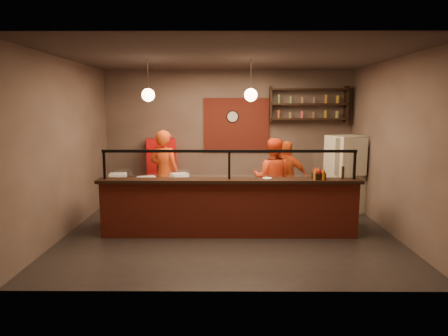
{
  "coord_description": "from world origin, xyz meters",
  "views": [
    {
      "loc": [
        -0.05,
        -7.29,
        2.32
      ],
      "look_at": [
        -0.1,
        0.3,
        1.17
      ],
      "focal_mm": 32.0,
      "sensor_mm": 36.0,
      "label": 1
    }
  ],
  "objects_px": {
    "cook_mid": "(272,178)",
    "red_cooler": "(161,172)",
    "fridge": "(345,174)",
    "pizza_dough": "(265,184)",
    "wall_clock": "(233,117)",
    "pepper_mill": "(343,173)",
    "cook_right": "(287,177)",
    "condiment_caddy": "(319,176)",
    "cook_left": "(165,173)"
  },
  "relations": [
    {
      "from": "pizza_dough",
      "to": "red_cooler",
      "type": "bearing_deg",
      "value": 137.62
    },
    {
      "from": "pepper_mill",
      "to": "pizza_dough",
      "type": "bearing_deg",
      "value": 166.69
    },
    {
      "from": "cook_left",
      "to": "red_cooler",
      "type": "height_order",
      "value": "cook_left"
    },
    {
      "from": "cook_left",
      "to": "red_cooler",
      "type": "bearing_deg",
      "value": -53.92
    },
    {
      "from": "red_cooler",
      "to": "pizza_dough",
      "type": "relative_size",
      "value": 3.12
    },
    {
      "from": "wall_clock",
      "to": "red_cooler",
      "type": "bearing_deg",
      "value": -169.73
    },
    {
      "from": "cook_mid",
      "to": "red_cooler",
      "type": "height_order",
      "value": "cook_mid"
    },
    {
      "from": "cook_left",
      "to": "cook_mid",
      "type": "distance_m",
      "value": 2.3
    },
    {
      "from": "condiment_caddy",
      "to": "cook_left",
      "type": "bearing_deg",
      "value": 154.31
    },
    {
      "from": "cook_mid",
      "to": "condiment_caddy",
      "type": "relative_size",
      "value": 8.26
    },
    {
      "from": "condiment_caddy",
      "to": "pepper_mill",
      "type": "height_order",
      "value": "pepper_mill"
    },
    {
      "from": "cook_right",
      "to": "pepper_mill",
      "type": "distance_m",
      "value": 1.79
    },
    {
      "from": "cook_mid",
      "to": "cook_right",
      "type": "xyz_separation_m",
      "value": [
        0.36,
        0.3,
        -0.04
      ]
    },
    {
      "from": "cook_right",
      "to": "cook_mid",
      "type": "bearing_deg",
      "value": 63.41
    },
    {
      "from": "fridge",
      "to": "wall_clock",
      "type": "bearing_deg",
      "value": 135.8
    },
    {
      "from": "wall_clock",
      "to": "cook_mid",
      "type": "height_order",
      "value": "wall_clock"
    },
    {
      "from": "cook_left",
      "to": "cook_right",
      "type": "bearing_deg",
      "value": -152.41
    },
    {
      "from": "wall_clock",
      "to": "pepper_mill",
      "type": "height_order",
      "value": "wall_clock"
    },
    {
      "from": "wall_clock",
      "to": "fridge",
      "type": "bearing_deg",
      "value": -21.76
    },
    {
      "from": "pepper_mill",
      "to": "cook_mid",
      "type": "bearing_deg",
      "value": 130.77
    },
    {
      "from": "fridge",
      "to": "pepper_mill",
      "type": "relative_size",
      "value": 7.7
    },
    {
      "from": "red_cooler",
      "to": "pepper_mill",
      "type": "height_order",
      "value": "red_cooler"
    },
    {
      "from": "red_cooler",
      "to": "pizza_dough",
      "type": "xyz_separation_m",
      "value": [
        2.28,
        -2.08,
        0.11
      ]
    },
    {
      "from": "cook_mid",
      "to": "condiment_caddy",
      "type": "height_order",
      "value": "cook_mid"
    },
    {
      "from": "wall_clock",
      "to": "cook_mid",
      "type": "xyz_separation_m",
      "value": [
        0.83,
        -1.43,
        -1.25
      ]
    },
    {
      "from": "cook_mid",
      "to": "red_cooler",
      "type": "bearing_deg",
      "value": -11.81
    },
    {
      "from": "fridge",
      "to": "pizza_dough",
      "type": "distance_m",
      "value": 2.38
    },
    {
      "from": "red_cooler",
      "to": "cook_mid",
      "type": "bearing_deg",
      "value": -34.94
    },
    {
      "from": "cook_mid",
      "to": "pepper_mill",
      "type": "bearing_deg",
      "value": 142.82
    },
    {
      "from": "fridge",
      "to": "cook_left",
      "type": "bearing_deg",
      "value": 162.47
    },
    {
      "from": "cook_right",
      "to": "condiment_caddy",
      "type": "distance_m",
      "value": 1.69
    },
    {
      "from": "wall_clock",
      "to": "condiment_caddy",
      "type": "relative_size",
      "value": 1.47
    },
    {
      "from": "fridge",
      "to": "red_cooler",
      "type": "bearing_deg",
      "value": 148.28
    },
    {
      "from": "fridge",
      "to": "red_cooler",
      "type": "distance_m",
      "value": 4.27
    },
    {
      "from": "cook_mid",
      "to": "cook_right",
      "type": "height_order",
      "value": "cook_mid"
    },
    {
      "from": "cook_right",
      "to": "cook_left",
      "type": "bearing_deg",
      "value": 27.62
    },
    {
      "from": "cook_mid",
      "to": "cook_right",
      "type": "distance_m",
      "value": 0.47
    },
    {
      "from": "condiment_caddy",
      "to": "cook_mid",
      "type": "bearing_deg",
      "value": 116.54
    },
    {
      "from": "red_cooler",
      "to": "pepper_mill",
      "type": "xyz_separation_m",
      "value": [
        3.64,
        -2.4,
        0.38
      ]
    },
    {
      "from": "cook_right",
      "to": "red_cooler",
      "type": "relative_size",
      "value": 1.01
    },
    {
      "from": "cook_right",
      "to": "red_cooler",
      "type": "bearing_deg",
      "value": 7.3
    },
    {
      "from": "cook_mid",
      "to": "pepper_mill",
      "type": "height_order",
      "value": "cook_mid"
    },
    {
      "from": "wall_clock",
      "to": "fridge",
      "type": "xyz_separation_m",
      "value": [
        2.5,
        -1.0,
        -1.24
      ]
    },
    {
      "from": "cook_left",
      "to": "pepper_mill",
      "type": "distance_m",
      "value": 3.68
    },
    {
      "from": "red_cooler",
      "to": "wall_clock",
      "type": "bearing_deg",
      "value": -0.8
    },
    {
      "from": "cook_left",
      "to": "pizza_dough",
      "type": "height_order",
      "value": "cook_left"
    },
    {
      "from": "fridge",
      "to": "condiment_caddy",
      "type": "relative_size",
      "value": 8.36
    },
    {
      "from": "pizza_dough",
      "to": "condiment_caddy",
      "type": "relative_size",
      "value": 2.49
    },
    {
      "from": "cook_mid",
      "to": "pepper_mill",
      "type": "xyz_separation_m",
      "value": [
        1.11,
        -1.28,
        0.33
      ]
    },
    {
      "from": "pizza_dough",
      "to": "pepper_mill",
      "type": "height_order",
      "value": "pepper_mill"
    }
  ]
}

